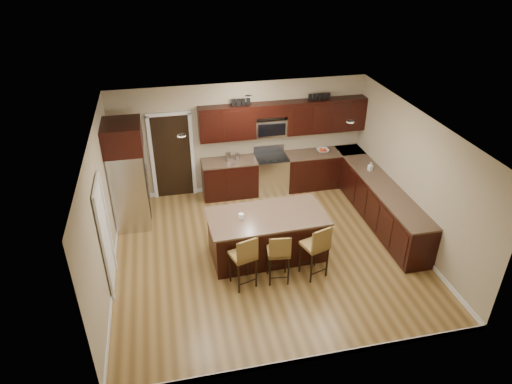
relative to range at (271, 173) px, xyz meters
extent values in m
plane|color=olive|center=(-0.68, -2.45, -0.47)|extent=(6.00, 6.00, 0.00)
plane|color=silver|center=(-0.68, -2.45, 2.23)|extent=(6.00, 6.00, 0.00)
plane|color=tan|center=(-0.68, 0.30, 0.88)|extent=(6.00, 0.00, 6.00)
plane|color=tan|center=(-3.68, -2.45, 0.88)|extent=(0.00, 5.50, 5.50)
plane|color=tan|center=(2.32, -2.45, 0.88)|extent=(0.00, 5.50, 5.50)
cube|color=black|center=(-1.03, 0.00, -0.03)|extent=(1.30, 0.60, 0.88)
cube|color=black|center=(1.35, 0.00, -0.03)|extent=(1.94, 0.60, 0.88)
cube|color=black|center=(2.02, -1.98, -0.03)|extent=(0.60, 3.35, 0.88)
cube|color=brown|center=(-1.03, 0.00, 0.43)|extent=(1.30, 0.63, 0.04)
cube|color=brown|center=(1.35, 0.00, 0.43)|extent=(1.94, 0.63, 0.04)
cube|color=brown|center=(2.02, -1.98, 0.43)|extent=(0.63, 3.35, 0.04)
cube|color=black|center=(-1.03, 0.13, 1.35)|extent=(1.30, 0.33, 0.80)
cube|color=black|center=(1.35, 0.13, 1.35)|extent=(1.94, 0.33, 0.80)
cube|color=black|center=(0.00, 0.13, 1.60)|extent=(0.76, 0.33, 0.30)
cube|color=silver|center=(0.00, 0.00, -0.02)|extent=(0.76, 0.64, 0.90)
cube|color=black|center=(0.00, 0.00, 0.44)|extent=(0.76, 0.60, 0.03)
cube|color=black|center=(0.00, -0.30, -0.02)|extent=(0.65, 0.01, 0.45)
cube|color=silver|center=(0.00, 0.27, 0.55)|extent=(0.76, 0.05, 0.18)
cube|color=silver|center=(0.00, 0.15, 1.15)|extent=(0.76, 0.31, 0.40)
cube|color=black|center=(-2.33, 0.28, 0.56)|extent=(0.85, 0.03, 2.06)
cube|color=white|center=(-3.66, -2.75, 0.55)|extent=(0.03, 0.80, 2.04)
cube|color=black|center=(-0.70, -2.49, -0.03)|extent=(2.21, 1.16, 0.88)
cube|color=brown|center=(-0.70, -2.49, 0.43)|extent=(2.31, 1.26, 0.04)
cube|color=black|center=(-0.70, -2.49, -0.43)|extent=(2.12, 1.08, 0.09)
cube|color=olive|center=(-1.33, -3.27, 0.19)|extent=(0.51, 0.51, 0.06)
cube|color=olive|center=(-1.28, -3.45, 0.40)|extent=(0.40, 0.15, 0.44)
cylinder|color=black|center=(-1.50, -3.45, -0.16)|extent=(0.03, 0.03, 0.63)
cylinder|color=black|center=(-1.15, -3.45, -0.16)|extent=(0.03, 0.03, 0.63)
cylinder|color=black|center=(-1.50, -3.10, -0.16)|extent=(0.03, 0.03, 0.63)
cylinder|color=black|center=(-1.15, -3.10, -0.16)|extent=(0.03, 0.03, 0.63)
cube|color=olive|center=(-0.67, -3.27, 0.16)|extent=(0.43, 0.43, 0.06)
cube|color=olive|center=(-0.69, -3.45, 0.37)|extent=(0.39, 0.08, 0.42)
cylinder|color=black|center=(-0.84, -3.44, -0.17)|extent=(0.03, 0.03, 0.61)
cylinder|color=black|center=(-0.51, -3.44, -0.17)|extent=(0.03, 0.03, 0.61)
cylinder|color=black|center=(-0.84, -3.11, -0.17)|extent=(0.03, 0.03, 0.61)
cylinder|color=black|center=(-0.51, -3.11, -0.17)|extent=(0.03, 0.03, 0.61)
cube|color=olive|center=(0.01, -3.27, 0.20)|extent=(0.52, 0.52, 0.06)
cube|color=olive|center=(0.07, -3.45, 0.42)|extent=(0.41, 0.17, 0.45)
cylinder|color=black|center=(-0.17, -3.45, -0.15)|extent=(0.04, 0.04, 0.64)
cylinder|color=black|center=(0.19, -3.45, -0.15)|extent=(0.04, 0.04, 0.64)
cylinder|color=black|center=(-0.17, -3.09, -0.15)|extent=(0.04, 0.04, 0.64)
cylinder|color=black|center=(0.19, -3.09, -0.15)|extent=(0.04, 0.04, 0.64)
cube|color=silver|center=(-3.30, -0.76, 0.41)|extent=(0.72, 0.88, 1.76)
cube|color=black|center=(-2.94, -0.76, 0.41)|extent=(0.01, 0.02, 1.67)
cylinder|color=silver|center=(-2.91, -0.84, 0.50)|extent=(0.02, 0.02, 0.78)
cylinder|color=silver|center=(-2.91, -0.68, 0.50)|extent=(0.02, 0.02, 0.78)
cube|color=black|center=(-3.30, -0.76, 1.58)|extent=(0.78, 0.94, 0.59)
cube|color=brown|center=(-0.62, -1.16, -0.47)|extent=(0.97, 0.77, 0.01)
imported|color=silver|center=(1.30, 0.00, 0.49)|extent=(0.31, 0.31, 0.07)
imported|color=#B2B2B2|center=(2.02, -1.16, 0.55)|extent=(0.11, 0.11, 0.20)
cylinder|color=silver|center=(-1.05, 0.00, 0.55)|extent=(0.12, 0.12, 0.21)
cylinder|color=silver|center=(-0.83, 0.00, 0.54)|extent=(0.11, 0.11, 0.18)
cylinder|color=white|center=(-1.20, -2.49, 0.50)|extent=(0.10, 0.10, 0.10)
camera|label=1|loc=(-2.46, -9.61, 5.19)|focal=32.00mm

